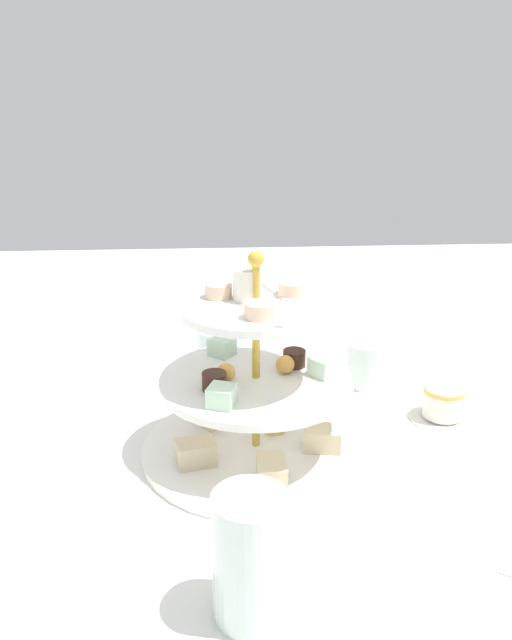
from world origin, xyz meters
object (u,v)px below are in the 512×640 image
(water_glass_tall_right, at_px, (250,557))
(water_glass_short_left, at_px, (366,364))
(teacup_with_saucer, at_px, (443,404))
(butter_knife_left, at_px, (3,471))
(water_glass_mid_back, at_px, (215,353))
(tiered_serving_stand, at_px, (256,396))

(water_glass_tall_right, xyz_separation_m, water_glass_short_left, (0.46, -0.21, -0.03))
(teacup_with_saucer, xyz_separation_m, butter_knife_left, (-0.10, 0.60, -0.02))
(teacup_with_saucer, height_order, water_glass_mid_back, water_glass_mid_back)
(water_glass_short_left, height_order, teacup_with_saucer, water_glass_short_left)
(tiered_serving_stand, height_order, teacup_with_saucer, tiered_serving_stand)
(teacup_with_saucer, bearing_deg, water_glass_tall_right, 138.60)
(tiered_serving_stand, xyz_separation_m, butter_knife_left, (-0.03, 0.32, -0.08))
(water_glass_tall_right, height_order, water_glass_short_left, water_glass_tall_right)
(butter_knife_left, distance_m, water_glass_mid_back, 0.38)
(water_glass_tall_right, bearing_deg, water_glass_mid_back, 3.30)
(water_glass_short_left, bearing_deg, tiered_serving_stand, 134.98)
(tiered_serving_stand, bearing_deg, teacup_with_saucer, -76.09)
(tiered_serving_stand, height_order, water_glass_tall_right, tiered_serving_stand)
(water_glass_short_left, bearing_deg, water_glass_mid_back, 79.21)
(water_glass_tall_right, xyz_separation_m, teacup_with_saucer, (0.34, -0.30, -0.04))
(water_glass_tall_right, distance_m, butter_knife_left, 0.39)
(water_glass_mid_back, bearing_deg, water_glass_short_left, -100.79)
(tiered_serving_stand, relative_size, water_glass_short_left, 4.13)
(teacup_with_saucer, relative_size, butter_knife_left, 0.53)
(teacup_with_saucer, relative_size, water_glass_mid_back, 1.07)
(tiered_serving_stand, height_order, water_glass_short_left, tiered_serving_stand)
(water_glass_short_left, xyz_separation_m, water_glass_mid_back, (0.05, 0.24, 0.01))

